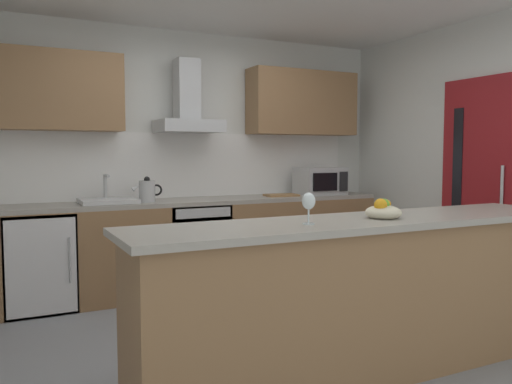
# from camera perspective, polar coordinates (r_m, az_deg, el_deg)

# --- Properties ---
(ground) EXTENTS (5.49, 4.81, 0.02)m
(ground) POSITION_cam_1_polar(r_m,az_deg,el_deg) (3.97, 1.79, -15.90)
(ground) COLOR gray
(wall_back) EXTENTS (5.49, 0.12, 2.60)m
(wall_back) POSITION_cam_1_polar(r_m,az_deg,el_deg) (5.53, -7.93, 3.65)
(wall_back) COLOR silver
(wall_back) RESTS_ON ground
(wall_right) EXTENTS (0.12, 4.81, 2.60)m
(wall_right) POSITION_cam_1_polar(r_m,az_deg,el_deg) (5.23, 24.66, 3.26)
(wall_right) COLOR silver
(wall_right) RESTS_ON ground
(backsplash_tile) EXTENTS (3.81, 0.02, 0.66)m
(backsplash_tile) POSITION_cam_1_polar(r_m,az_deg,el_deg) (5.46, -7.68, 2.91)
(backsplash_tile) COLOR white
(counter_back) EXTENTS (3.95, 0.60, 0.90)m
(counter_back) POSITION_cam_1_polar(r_m,az_deg,el_deg) (5.25, -6.50, -5.70)
(counter_back) COLOR olive
(counter_back) RESTS_ON ground
(counter_island) EXTENTS (3.01, 0.64, 0.96)m
(counter_island) POSITION_cam_1_polar(r_m,az_deg,el_deg) (3.33, 11.95, -11.00)
(counter_island) COLOR olive
(counter_island) RESTS_ON ground
(upper_cabinets) EXTENTS (3.90, 0.32, 0.70)m
(upper_cabinets) POSITION_cam_1_polar(r_m,az_deg,el_deg) (5.34, -7.20, 10.19)
(upper_cabinets) COLOR olive
(side_door) EXTENTS (0.08, 0.85, 2.05)m
(side_door) POSITION_cam_1_polar(r_m,az_deg,el_deg) (5.25, 23.14, 0.33)
(side_door) COLOR maroon
(side_door) RESTS_ON ground
(oven) EXTENTS (0.60, 0.62, 0.80)m
(oven) POSITION_cam_1_polar(r_m,az_deg,el_deg) (5.21, -6.84, -5.66)
(oven) COLOR slate
(oven) RESTS_ON ground
(refrigerator) EXTENTS (0.58, 0.60, 0.85)m
(refrigerator) POSITION_cam_1_polar(r_m,az_deg,el_deg) (4.93, -22.60, -6.96)
(refrigerator) COLOR white
(refrigerator) RESTS_ON ground
(microwave) EXTENTS (0.50, 0.38, 0.30)m
(microwave) POSITION_cam_1_polar(r_m,az_deg,el_deg) (5.78, 7.02, 1.21)
(microwave) COLOR #B7BABC
(microwave) RESTS_ON counter_back
(sink) EXTENTS (0.50, 0.40, 0.26)m
(sink) POSITION_cam_1_polar(r_m,az_deg,el_deg) (4.95, -15.84, -0.86)
(sink) COLOR silver
(sink) RESTS_ON counter_back
(kettle) EXTENTS (0.29, 0.15, 0.24)m
(kettle) POSITION_cam_1_polar(r_m,az_deg,el_deg) (4.98, -11.78, 0.13)
(kettle) COLOR #B7BABC
(kettle) RESTS_ON counter_back
(range_hood) EXTENTS (0.62, 0.45, 0.72)m
(range_hood) POSITION_cam_1_polar(r_m,az_deg,el_deg) (5.27, -7.45, 8.92)
(range_hood) COLOR #B7BABC
(wine_glass) EXTENTS (0.08, 0.08, 0.18)m
(wine_glass) POSITION_cam_1_polar(r_m,az_deg,el_deg) (2.91, 5.76, -1.12)
(wine_glass) COLOR silver
(wine_glass) RESTS_ON counter_island
(fruit_bowl) EXTENTS (0.22, 0.22, 0.13)m
(fruit_bowl) POSITION_cam_1_polar(r_m,az_deg,el_deg) (3.26, 13.72, -2.02)
(fruit_bowl) COLOR beige
(fruit_bowl) RESTS_ON counter_island
(chopping_board) EXTENTS (0.36, 0.25, 0.02)m
(chopping_board) POSITION_cam_1_polar(r_m,az_deg,el_deg) (5.54, 2.79, -0.34)
(chopping_board) COLOR #9E7247
(chopping_board) RESTS_ON counter_back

